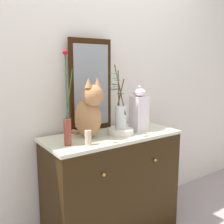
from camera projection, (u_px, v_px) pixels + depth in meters
name	position (u px, v px, depth m)	size (l,w,h in m)	color
wall_back	(91.00, 80.00, 2.27)	(4.40, 0.08, 2.60)	silver
sideboard	(112.00, 186.00, 2.16)	(1.10, 0.50, 0.88)	black
mirror_leaning	(91.00, 85.00, 2.16)	(0.38, 0.03, 0.76)	black
cat_sitting	(89.00, 112.00, 1.96)	(0.23, 0.40, 0.45)	#B07B4D
vase_slim_green	(67.00, 123.00, 1.77)	(0.08, 0.05, 0.64)	brown
bowl_porcelain	(121.00, 131.00, 2.08)	(0.21, 0.21, 0.05)	white
vase_glass_clear	(120.00, 114.00, 2.06)	(0.20, 0.18, 0.50)	silver
jar_lidded_porcelain	(139.00, 110.00, 2.18)	(0.12, 0.12, 0.38)	white
candle_pillar	(88.00, 138.00, 1.80)	(0.05, 0.05, 0.12)	beige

